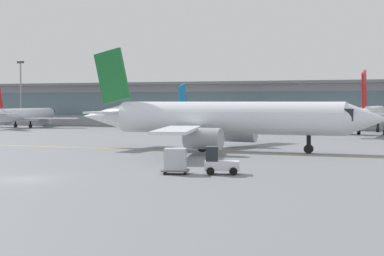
{
  "coord_description": "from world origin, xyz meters",
  "views": [
    {
      "loc": [
        26.77,
        -37.22,
        5.49
      ],
      "look_at": [
        5.84,
        17.62,
        3.0
      ],
      "focal_mm": 58.99,
      "sensor_mm": 36.0,
      "label": 1
    }
  ],
  "objects_px": {
    "gate_airplane_0": "(26,115)",
    "apron_light_mast_0": "(21,90)",
    "baggage_tug": "(219,162)",
    "gate_airplane_2": "(373,116)",
    "taxiing_regional_jet": "(224,119)",
    "cargo_dolly_lead": "(175,160)",
    "gate_airplane_1": "(203,117)"
  },
  "relations": [
    {
      "from": "gate_airplane_0",
      "to": "apron_light_mast_0",
      "type": "relative_size",
      "value": 1.79
    },
    {
      "from": "gate_airplane_0",
      "to": "baggage_tug",
      "type": "xyz_separation_m",
      "value": [
        64.97,
        -66.47,
        -1.72
      ]
    },
    {
      "from": "gate_airplane_2",
      "to": "taxiing_regional_jet",
      "type": "relative_size",
      "value": 0.86
    },
    {
      "from": "baggage_tug",
      "to": "apron_light_mast_0",
      "type": "height_order",
      "value": "apron_light_mast_0"
    },
    {
      "from": "taxiing_regional_jet",
      "to": "baggage_tug",
      "type": "relative_size",
      "value": 12.3
    },
    {
      "from": "cargo_dolly_lead",
      "to": "gate_airplane_2",
      "type": "bearing_deg",
      "value": 64.29
    },
    {
      "from": "cargo_dolly_lead",
      "to": "baggage_tug",
      "type": "bearing_deg",
      "value": -0.0
    },
    {
      "from": "gate_airplane_0",
      "to": "gate_airplane_1",
      "type": "xyz_separation_m",
      "value": [
        39.89,
        -0.4,
        -0.04
      ]
    },
    {
      "from": "taxiing_regional_jet",
      "to": "apron_light_mast_0",
      "type": "relative_size",
      "value": 2.43
    },
    {
      "from": "gate_airplane_2",
      "to": "baggage_tug",
      "type": "bearing_deg",
      "value": 176.06
    },
    {
      "from": "gate_airplane_0",
      "to": "gate_airplane_1",
      "type": "relative_size",
      "value": 1.02
    },
    {
      "from": "baggage_tug",
      "to": "cargo_dolly_lead",
      "type": "distance_m",
      "value": 3.3
    },
    {
      "from": "cargo_dolly_lead",
      "to": "apron_light_mast_0",
      "type": "bearing_deg",
      "value": 114.38
    },
    {
      "from": "taxiing_regional_jet",
      "to": "cargo_dolly_lead",
      "type": "height_order",
      "value": "taxiing_regional_jet"
    },
    {
      "from": "taxiing_regional_jet",
      "to": "gate_airplane_1",
      "type": "bearing_deg",
      "value": 113.71
    },
    {
      "from": "taxiing_regional_jet",
      "to": "baggage_tug",
      "type": "distance_m",
      "value": 22.77
    },
    {
      "from": "taxiing_regional_jet",
      "to": "baggage_tug",
      "type": "bearing_deg",
      "value": -71.8
    },
    {
      "from": "gate_airplane_1",
      "to": "baggage_tug",
      "type": "height_order",
      "value": "gate_airplane_1"
    },
    {
      "from": "gate_airplane_0",
      "to": "gate_airplane_2",
      "type": "relative_size",
      "value": 0.86
    },
    {
      "from": "baggage_tug",
      "to": "apron_light_mast_0",
      "type": "relative_size",
      "value": 0.2
    },
    {
      "from": "gate_airplane_0",
      "to": "gate_airplane_1",
      "type": "height_order",
      "value": "gate_airplane_0"
    },
    {
      "from": "gate_airplane_0",
      "to": "gate_airplane_1",
      "type": "bearing_deg",
      "value": -94.98
    },
    {
      "from": "gate_airplane_2",
      "to": "taxiing_regional_jet",
      "type": "bearing_deg",
      "value": 164.74
    },
    {
      "from": "gate_airplane_1",
      "to": "cargo_dolly_lead",
      "type": "height_order",
      "value": "gate_airplane_1"
    },
    {
      "from": "gate_airplane_1",
      "to": "apron_light_mast_0",
      "type": "xyz_separation_m",
      "value": [
        -48.53,
        10.58,
        5.47
      ]
    },
    {
      "from": "gate_airplane_2",
      "to": "cargo_dolly_lead",
      "type": "distance_m",
      "value": 65.08
    },
    {
      "from": "gate_airplane_1",
      "to": "cargo_dolly_lead",
      "type": "distance_m",
      "value": 70.59
    },
    {
      "from": "apron_light_mast_0",
      "to": "gate_airplane_1",
      "type": "bearing_deg",
      "value": -12.3
    },
    {
      "from": "gate_airplane_2",
      "to": "apron_light_mast_0",
      "type": "relative_size",
      "value": 2.09
    },
    {
      "from": "gate_airplane_0",
      "to": "taxiing_regional_jet",
      "type": "bearing_deg",
      "value": -131.94
    },
    {
      "from": "gate_airplane_1",
      "to": "apron_light_mast_0",
      "type": "distance_m",
      "value": 49.97
    },
    {
      "from": "gate_airplane_2",
      "to": "taxiing_regional_jet",
      "type": "xyz_separation_m",
      "value": [
        -12.39,
        -41.81,
        0.5
      ]
    }
  ]
}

